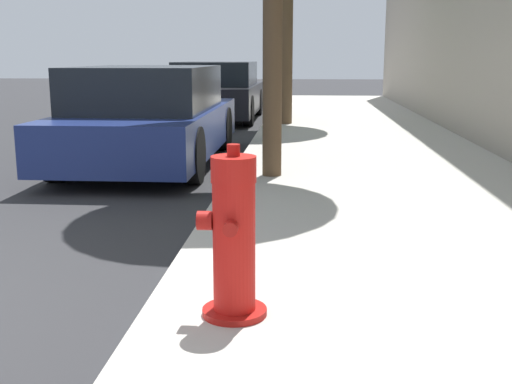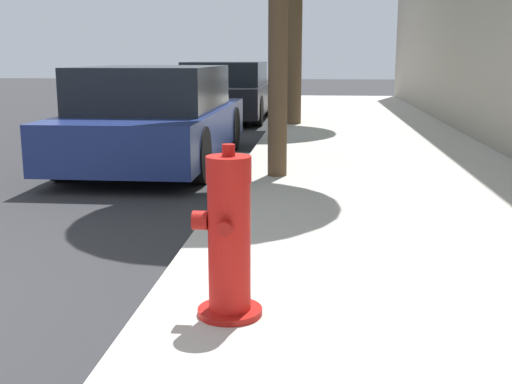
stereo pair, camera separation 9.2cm
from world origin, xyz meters
name	(u,v)px [view 1 (the left image)]	position (x,y,z in m)	size (l,w,h in m)	color
sidewalk_slab	(496,368)	(3.94, 0.00, 0.06)	(3.54, 40.00, 0.12)	#B7B2A8
fire_hydrant	(234,239)	(2.68, 0.39, 0.54)	(0.36, 0.36, 0.91)	#A91511
parked_car_near	(150,117)	(0.92, 5.87, 0.65)	(1.85, 4.55, 1.34)	navy
parked_car_mid	(217,92)	(0.98, 12.21, 0.65)	(1.89, 4.28, 1.34)	black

